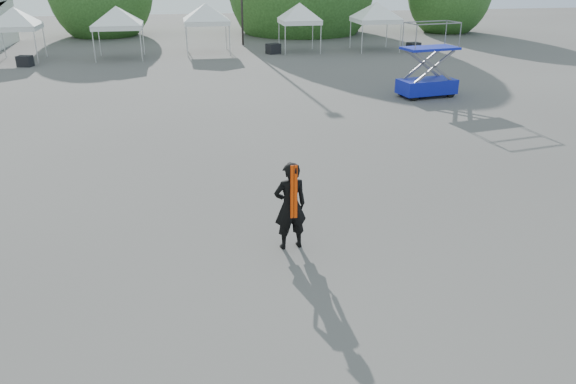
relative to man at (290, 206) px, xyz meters
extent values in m
plane|color=#474442|center=(-0.38, 0.83, -1.03)|extent=(120.00, 120.00, 0.00)
cylinder|color=#382314|center=(-8.38, 40.83, 0.11)|extent=(0.36, 0.36, 2.27)
cylinder|color=#382314|center=(8.62, 39.83, 0.37)|extent=(0.36, 0.36, 2.80)
cylinder|color=#382314|center=(21.62, 37.83, 0.02)|extent=(0.36, 0.36, 2.10)
cylinder|color=silver|center=(-11.02, 27.10, -0.03)|extent=(0.06, 0.06, 2.00)
cylinder|color=silver|center=(-13.59, 29.68, -0.03)|extent=(0.06, 0.06, 2.00)
cylinder|color=silver|center=(-11.02, 29.68, -0.03)|extent=(0.06, 0.06, 2.00)
cube|color=white|center=(-12.31, 28.39, 1.05)|extent=(2.78, 2.78, 0.30)
pyramid|color=white|center=(-12.31, 28.39, 2.30)|extent=(3.93, 3.93, 1.10)
cylinder|color=silver|center=(-7.46, 26.49, -0.03)|extent=(0.06, 0.06, 2.00)
cylinder|color=silver|center=(-4.58, 26.49, -0.03)|extent=(0.06, 0.06, 2.00)
cylinder|color=silver|center=(-7.46, 29.37, -0.03)|extent=(0.06, 0.06, 2.00)
cylinder|color=silver|center=(-4.58, 29.37, -0.03)|extent=(0.06, 0.06, 2.00)
cube|color=white|center=(-6.02, 27.93, 1.05)|extent=(3.08, 3.08, 0.30)
pyramid|color=white|center=(-6.02, 27.93, 2.30)|extent=(4.36, 4.36, 1.10)
cylinder|color=silver|center=(-1.66, 28.15, -0.03)|extent=(0.06, 0.06, 2.00)
cylinder|color=silver|center=(1.21, 28.15, -0.03)|extent=(0.06, 0.06, 2.00)
cylinder|color=silver|center=(-1.66, 31.02, -0.03)|extent=(0.06, 0.06, 2.00)
cylinder|color=silver|center=(1.21, 31.02, -0.03)|extent=(0.06, 0.06, 2.00)
cube|color=white|center=(-0.22, 29.58, 1.05)|extent=(3.07, 3.07, 0.30)
pyramid|color=white|center=(-0.22, 29.58, 2.30)|extent=(4.34, 4.34, 1.10)
cylinder|color=silver|center=(4.93, 27.42, -0.03)|extent=(0.06, 0.06, 2.00)
cylinder|color=silver|center=(7.42, 27.42, -0.03)|extent=(0.06, 0.06, 2.00)
cylinder|color=silver|center=(4.93, 29.91, -0.03)|extent=(0.06, 0.06, 2.00)
cylinder|color=silver|center=(7.42, 29.91, -0.03)|extent=(0.06, 0.06, 2.00)
cube|color=white|center=(6.17, 28.66, 1.05)|extent=(2.69, 2.69, 0.30)
pyramid|color=white|center=(6.17, 28.66, 2.30)|extent=(3.80, 3.80, 1.10)
cylinder|color=silver|center=(10.27, 27.07, -0.03)|extent=(0.06, 0.06, 2.00)
cylinder|color=silver|center=(13.07, 27.07, -0.03)|extent=(0.06, 0.06, 2.00)
cylinder|color=silver|center=(10.27, 29.87, -0.03)|extent=(0.06, 0.06, 2.00)
cylinder|color=silver|center=(13.07, 29.87, -0.03)|extent=(0.06, 0.06, 2.00)
cube|color=white|center=(11.67, 28.47, 1.05)|extent=(3.01, 3.01, 0.30)
pyramid|color=white|center=(11.67, 28.47, 2.30)|extent=(4.25, 4.25, 1.10)
imported|color=black|center=(0.00, 0.00, 0.00)|extent=(0.81, 0.59, 2.05)
cube|color=#EC3A04|center=(0.00, -0.20, 0.41)|extent=(0.16, 0.03, 1.23)
cube|color=#0C189E|center=(9.25, 13.73, -0.53)|extent=(2.84, 1.75, 0.66)
cube|color=#0C189E|center=(9.25, 13.73, 1.24)|extent=(2.72, 1.67, 0.11)
cylinder|color=black|center=(8.36, 13.02, -0.83)|extent=(0.42, 0.23, 0.40)
cylinder|color=black|center=(10.32, 13.34, -0.83)|extent=(0.42, 0.23, 0.40)
cylinder|color=black|center=(8.18, 14.11, -0.83)|extent=(0.42, 0.23, 0.40)
cylinder|color=black|center=(10.14, 14.44, -0.83)|extent=(0.42, 0.23, 0.40)
cube|color=black|center=(-11.53, 25.98, -0.70)|extent=(0.98, 0.85, 0.65)
cube|color=black|center=(4.22, 28.18, -0.68)|extent=(1.09, 0.99, 0.69)
cube|color=black|center=(14.14, 27.18, -0.70)|extent=(0.99, 0.86, 0.66)
camera|label=1|loc=(-2.15, -11.13, 5.03)|focal=35.00mm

